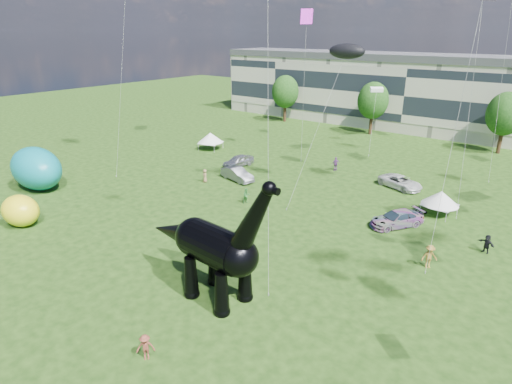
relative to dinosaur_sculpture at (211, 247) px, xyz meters
The scene contains 15 objects.
ground 3.81m from the dinosaur_sculpture, 77.35° to the right, with size 220.00×220.00×0.00m, color #16330C.
terrace_row 61.55m from the dinosaur_sculpture, 97.27° to the left, with size 78.00×11.00×12.00m, color beige.
tree_far_left 59.99m from the dinosaur_sculpture, 119.79° to the left, with size 5.20×5.20×9.44m.
tree_mid_left 53.39m from the dinosaur_sculpture, 102.76° to the left, with size 5.20×5.20×9.44m.
tree_mid_right 52.72m from the dinosaur_sculpture, 81.02° to the left, with size 5.20×5.20×9.44m.
dinosaur_sculpture is the anchor object (origin of this frame).
car_silver 29.54m from the dinosaur_sculpture, 126.89° to the left, with size 1.82×4.52×1.54m, color silver.
car_grey 23.95m from the dinosaur_sculpture, 126.39° to the left, with size 1.64×4.70×1.55m, color slate.
car_white 28.82m from the dinosaur_sculpture, 85.35° to the left, with size 2.37×5.14×1.43m, color silver.
car_dark 19.47m from the dinosaur_sculpture, 72.43° to the left, with size 2.09×5.13×1.49m, color #595960.
gazebo_near 24.97m from the dinosaur_sculpture, 71.10° to the left, with size 3.97×3.97×2.43m.
gazebo_left 38.29m from the dinosaur_sculpture, 133.94° to the left, with size 4.47×4.47×2.58m.
inflatable_teal 30.33m from the dinosaur_sculpture, behind, with size 7.65×4.78×4.78m, color #0B7F8C.
inflatable_yellow 21.86m from the dinosaur_sculpture, behind, with size 3.81×2.93×2.93m, color yellow.
visitors 15.03m from the dinosaur_sculpture, 81.20° to the left, with size 36.83×43.32×1.89m.
Camera 1 is at (17.46, -16.84, 16.97)m, focal length 30.00 mm.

